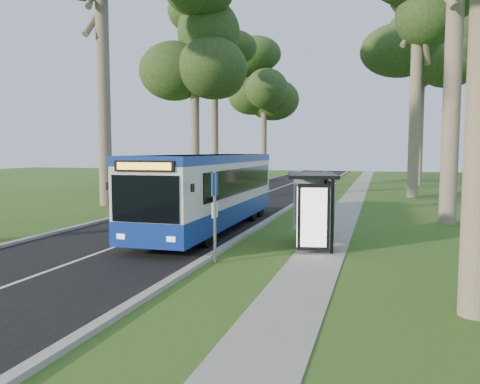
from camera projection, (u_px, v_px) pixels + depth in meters
The scene contains 17 objects.
ground at pixel (240, 240), 16.49m from camera, with size 120.00×120.00×0.00m, color #305B1C.
road at pixel (232, 205), 27.04m from camera, with size 7.00×100.00×0.02m, color black.
kerb_east at pixel (291, 206), 26.03m from camera, with size 0.25×100.00×0.12m, color #9E9B93.
kerb_west at pixel (176, 202), 28.04m from camera, with size 0.25×100.00×0.12m, color #9E9B93.
centre_line at pixel (232, 205), 27.04m from camera, with size 0.12×100.00×0.01m, color white.
footpath at pixel (346, 209), 25.17m from camera, with size 1.50×100.00×0.02m, color gray.
bus at pixel (211, 191), 18.64m from camera, with size 2.54×11.29×2.98m.
bus_stop_sign at pixel (215, 206), 12.92m from camera, with size 0.09×0.36×2.57m.
bus_shelter at pixel (314, 197), 14.86m from camera, with size 2.03×3.03×2.39m.
litter_bin at pixel (313, 210), 21.26m from camera, with size 0.50×0.50×0.88m.
car_white at pixel (220, 179), 40.89m from camera, with size 1.59×3.95×1.34m, color silver.
car_silver at pixel (232, 175), 46.25m from camera, with size 1.59×4.57×1.51m, color #9EA0A5.
tree_west_c at pixel (194, 44), 35.28m from camera, with size 5.20×5.20×15.06m.
tree_west_d at pixel (214, 52), 45.26m from camera, with size 5.20×5.20×17.14m.
tree_west_e at pixel (264, 77), 54.17m from camera, with size 5.20×5.20×15.72m.
tree_east_c at pixel (418, 6), 30.62m from camera, with size 5.20×5.20×17.01m.
tree_east_d at pixel (422, 56), 41.81m from camera, with size 5.20×5.20×15.65m.
Camera 1 is at (4.70, -15.59, 3.12)m, focal length 35.00 mm.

